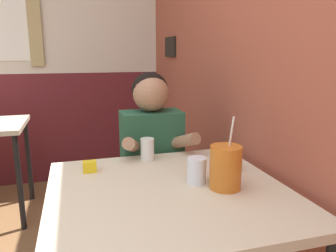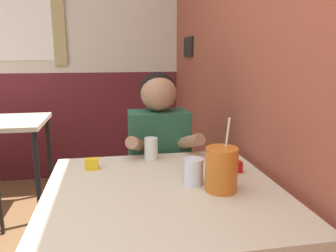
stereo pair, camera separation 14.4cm
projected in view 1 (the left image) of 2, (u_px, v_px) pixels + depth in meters
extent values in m
cube|color=#9E4C38|center=(208.00, 44.00, 2.17)|extent=(0.06, 4.63, 2.70)
cube|color=black|center=(170.00, 47.00, 2.87)|extent=(0.02, 0.29, 0.17)
cube|color=maroon|center=(35.00, 129.00, 3.26)|extent=(5.48, 0.06, 1.10)
cube|color=tan|center=(35.00, 25.00, 3.02)|extent=(0.12, 0.02, 0.76)
cube|color=beige|center=(169.00, 193.00, 1.31)|extent=(0.93, 0.91, 0.04)
cylinder|color=black|center=(65.00, 240.00, 1.66)|extent=(0.04, 0.04, 0.73)
cylinder|color=black|center=(219.00, 217.00, 1.89)|extent=(0.04, 0.04, 0.73)
cylinder|color=black|center=(19.00, 183.00, 2.39)|extent=(0.04, 0.04, 0.73)
cylinder|color=black|center=(29.00, 160.00, 2.89)|extent=(0.04, 0.04, 0.73)
cube|color=#235138|center=(153.00, 232.00, 2.00)|extent=(0.31, 0.20, 0.44)
cube|color=#235138|center=(152.00, 157.00, 1.90)|extent=(0.34, 0.20, 0.53)
sphere|color=black|center=(150.00, 90.00, 1.84)|extent=(0.21, 0.21, 0.21)
sphere|color=#9E7051|center=(151.00, 93.00, 1.82)|extent=(0.20, 0.20, 0.20)
cylinder|color=#9E7051|center=(132.00, 145.00, 1.70)|extent=(0.14, 0.27, 0.15)
cylinder|color=#9E7051|center=(182.00, 142.00, 1.78)|extent=(0.14, 0.27, 0.15)
cylinder|color=#C6661E|center=(226.00, 167.00, 1.29)|extent=(0.13, 0.13, 0.17)
cylinder|color=white|center=(231.00, 133.00, 1.26)|extent=(0.01, 0.04, 0.14)
cylinder|color=silver|center=(197.00, 170.00, 1.35)|extent=(0.08, 0.08, 0.11)
cylinder|color=silver|center=(147.00, 149.00, 1.64)|extent=(0.07, 0.07, 0.11)
cube|color=#B7140F|center=(233.00, 164.00, 1.51)|extent=(0.06, 0.04, 0.05)
cube|color=yellow|center=(90.00, 167.00, 1.48)|extent=(0.06, 0.04, 0.05)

